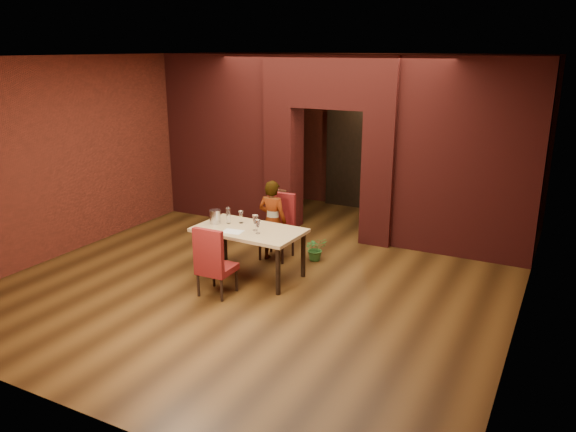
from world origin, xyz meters
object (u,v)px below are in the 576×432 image
(dining_table, at_px, (249,252))
(wine_glass_a, at_px, (241,217))
(chair_near, at_px, (217,260))
(wine_glass_c, at_px, (258,227))
(wine_bucket, at_px, (215,217))
(wine_glass_b, at_px, (255,223))
(person_seated, at_px, (272,221))
(potted_plant, at_px, (316,249))
(chair_far, at_px, (276,227))
(water_bottle, at_px, (228,215))

(dining_table, distance_m, wine_glass_a, 0.56)
(chair_near, distance_m, wine_glass_a, 1.02)
(dining_table, xyz_separation_m, wine_glass_c, (0.23, -0.13, 0.48))
(wine_glass_a, relative_size, wine_bucket, 0.90)
(wine_glass_b, bearing_deg, person_seated, 100.44)
(wine_glass_b, bearing_deg, potted_plant, 65.74)
(chair_far, xyz_separation_m, wine_bucket, (-0.59, -0.85, 0.32))
(dining_table, distance_m, wine_glass_b, 0.51)
(water_bottle, bearing_deg, person_seated, 59.03)
(dining_table, height_order, chair_near, chair_near)
(dining_table, distance_m, potted_plant, 1.22)
(chair_far, distance_m, potted_plant, 0.72)
(dining_table, xyz_separation_m, chair_near, (-0.06, -0.76, 0.13))
(wine_glass_a, relative_size, wine_glass_c, 0.93)
(person_seated, bearing_deg, chair_far, -99.27)
(wine_glass_a, relative_size, potted_plant, 0.48)
(dining_table, bearing_deg, wine_glass_a, 145.69)
(chair_near, distance_m, potted_plant, 1.95)
(potted_plant, bearing_deg, water_bottle, -136.68)
(wine_glass_a, xyz_separation_m, water_bottle, (-0.16, -0.10, 0.04))
(chair_near, height_order, wine_glass_b, chair_near)
(wine_glass_a, xyz_separation_m, wine_glass_b, (0.38, -0.21, 0.02))
(dining_table, xyz_separation_m, wine_glass_b, (0.13, -0.03, 0.49))
(chair_far, relative_size, wine_glass_a, 5.57)
(wine_glass_c, distance_m, wine_bucket, 0.83)
(wine_glass_c, xyz_separation_m, potted_plant, (0.38, 1.18, -0.65))
(potted_plant, bearing_deg, wine_glass_a, -134.94)
(chair_far, distance_m, wine_glass_a, 0.77)
(dining_table, bearing_deg, wine_glass_c, -27.04)
(wine_glass_b, xyz_separation_m, potted_plant, (0.48, 1.07, -0.67))
(chair_far, distance_m, chair_near, 1.61)
(wine_glass_c, xyz_separation_m, water_bottle, (-0.64, 0.21, 0.03))
(wine_glass_a, height_order, water_bottle, water_bottle)
(dining_table, bearing_deg, wine_glass_b, -9.24)
(person_seated, relative_size, wine_glass_a, 6.99)
(wine_bucket, bearing_deg, dining_table, 0.82)
(dining_table, bearing_deg, chair_near, -92.51)
(dining_table, bearing_deg, potted_plant, 61.97)
(wine_glass_b, bearing_deg, wine_glass_a, 150.77)
(chair_far, height_order, potted_plant, chair_far)
(chair_near, distance_m, wine_glass_c, 0.78)
(wine_glass_b, distance_m, potted_plant, 1.35)
(water_bottle, bearing_deg, potted_plant, 43.32)
(person_seated, height_order, wine_glass_a, person_seated)
(wine_bucket, relative_size, water_bottle, 0.80)
(wine_glass_b, height_order, wine_glass_c, wine_glass_b)
(dining_table, bearing_deg, person_seated, 93.40)
(water_bottle, xyz_separation_m, potted_plant, (1.02, 0.96, -0.68))
(chair_far, height_order, chair_near, chair_far)
(chair_near, distance_m, person_seated, 1.51)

